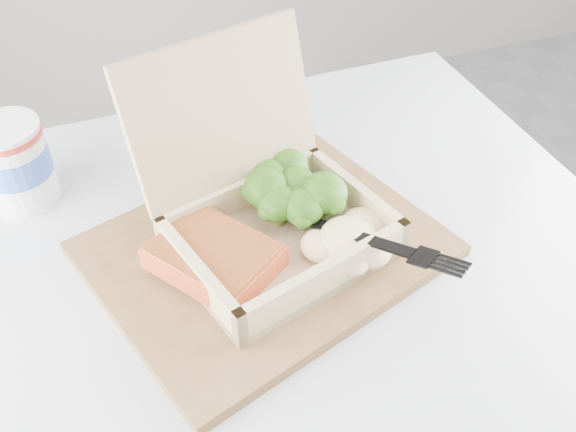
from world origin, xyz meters
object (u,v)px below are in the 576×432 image
object	(u,v)px
cafe_table	(295,396)
serving_tray	(265,249)
paper_cup	(14,161)
takeout_container	(262,199)

from	to	relation	value
cafe_table	serving_tray	world-z (taller)	serving_tray
serving_tray	paper_cup	distance (m)	0.28
takeout_container	serving_tray	bearing A→B (deg)	-117.53
serving_tray	takeout_container	bearing A→B (deg)	78.71
takeout_container	cafe_table	bearing A→B (deg)	-100.01
serving_tray	paper_cup	bearing A→B (deg)	142.34
serving_tray	takeout_container	distance (m)	0.05
cafe_table	paper_cup	distance (m)	0.40
paper_cup	cafe_table	bearing A→B (deg)	-44.60
serving_tray	takeout_container	world-z (taller)	takeout_container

